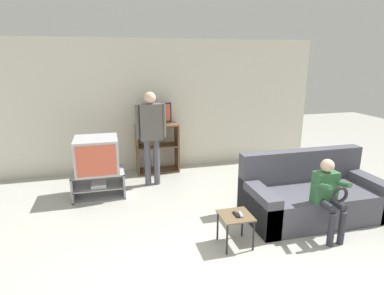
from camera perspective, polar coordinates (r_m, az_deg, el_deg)
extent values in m
plane|color=#ADADA3|center=(3.47, 8.48, -24.57)|extent=(18.00, 18.00, 0.00)
cube|color=silver|center=(6.58, -4.77, 7.45)|extent=(6.40, 0.06, 2.60)
cube|color=#939399|center=(5.68, -16.05, -8.05)|extent=(0.84, 0.57, 0.02)
cube|color=#939399|center=(5.61, -16.19, -6.35)|extent=(0.80, 0.57, 0.02)
cube|color=#939399|center=(5.53, -16.37, -4.19)|extent=(0.84, 0.57, 0.02)
cube|color=#939399|center=(5.63, -20.32, -6.39)|extent=(0.03, 0.57, 0.42)
cube|color=#939399|center=(5.60, -12.08, -5.87)|extent=(0.03, 0.57, 0.42)
cube|color=white|center=(5.53, -16.23, -6.29)|extent=(0.24, 0.28, 0.05)
cube|color=#B2B2B7|center=(5.44, -16.55, -1.29)|extent=(0.68, 0.65, 0.57)
cube|color=#D8593F|center=(5.12, -16.64, -2.32)|extent=(0.60, 0.01, 0.49)
cube|color=brown|center=(6.42, -9.73, -0.37)|extent=(0.03, 0.39, 0.97)
cube|color=brown|center=(6.53, -2.71, 0.11)|extent=(0.03, 0.39, 0.97)
cube|color=brown|center=(6.60, -6.07, -4.06)|extent=(0.77, 0.39, 0.03)
cube|color=brown|center=(6.45, -6.20, 0.29)|extent=(0.77, 0.39, 0.03)
cube|color=brown|center=(6.35, -6.31, 3.96)|extent=(0.77, 0.39, 0.03)
cube|color=#9E7A4C|center=(6.34, -7.46, 1.16)|extent=(0.18, 0.04, 0.22)
cube|color=black|center=(6.36, -6.58, 4.31)|extent=(0.23, 0.20, 0.04)
cube|color=black|center=(6.32, -6.64, 6.17)|extent=(0.65, 0.04, 0.38)
cube|color=#D8593F|center=(6.30, -6.61, 6.14)|extent=(0.60, 0.01, 0.33)
cube|color=brown|center=(3.99, 7.77, -11.90)|extent=(0.38, 0.38, 0.02)
cylinder|color=black|center=(3.90, 6.25, -15.98)|extent=(0.02, 0.02, 0.39)
cylinder|color=black|center=(4.02, 10.89, -15.16)|extent=(0.02, 0.02, 0.39)
cylinder|color=black|center=(4.17, 4.58, -13.68)|extent=(0.02, 0.02, 0.39)
cylinder|color=black|center=(4.28, 8.94, -13.00)|extent=(0.02, 0.02, 0.39)
cube|color=black|center=(3.97, 7.87, -11.74)|extent=(0.04, 0.15, 0.02)
cube|color=gray|center=(3.98, 8.68, -11.68)|extent=(0.06, 0.15, 0.02)
cube|color=#4C4C56|center=(5.01, 20.74, -9.19)|extent=(1.96, 0.94, 0.43)
cube|color=#4C4C56|center=(5.13, 18.87, -2.96)|extent=(1.96, 0.20, 0.48)
cube|color=#4C4C56|center=(4.56, 11.67, -10.12)|extent=(0.22, 0.94, 0.55)
cube|color=#4C4C56|center=(5.51, 28.30, -7.11)|extent=(0.22, 0.94, 0.55)
cylinder|color=#4C4C56|center=(5.80, -7.91, -2.69)|extent=(0.11, 0.11, 0.84)
cylinder|color=#4C4C56|center=(5.82, -6.29, -2.57)|extent=(0.11, 0.11, 0.84)
cube|color=#5B5651|center=(5.63, -7.35, 4.52)|extent=(0.38, 0.20, 0.63)
cylinder|color=#5B5651|center=(5.60, -9.67, 4.54)|extent=(0.08, 0.08, 0.60)
cylinder|color=#5B5651|center=(5.66, -5.06, 4.81)|extent=(0.08, 0.08, 0.60)
sphere|color=beige|center=(5.56, -7.50, 8.75)|extent=(0.20, 0.20, 0.20)
cylinder|color=#2D2D38|center=(4.37, 23.52, -13.25)|extent=(0.08, 0.08, 0.43)
cylinder|color=#2D2D38|center=(4.46, 25.08, -12.85)|extent=(0.08, 0.08, 0.43)
cylinder|color=#2D2D38|center=(4.36, 22.69, -9.39)|extent=(0.09, 0.30, 0.09)
cylinder|color=#2D2D38|center=(4.45, 24.25, -9.06)|extent=(0.09, 0.30, 0.09)
cube|color=#33663D|center=(4.45, 22.54, -6.57)|extent=(0.30, 0.17, 0.42)
cylinder|color=#33663D|center=(4.25, 22.21, -6.37)|extent=(0.06, 0.31, 0.14)
cylinder|color=#33663D|center=(4.41, 25.04, -5.90)|extent=(0.06, 0.31, 0.14)
sphere|color=beige|center=(4.35, 22.93, -2.99)|extent=(0.17, 0.17, 0.17)
torus|color=black|center=(4.24, 24.86, -7.64)|extent=(0.21, 0.04, 0.21)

